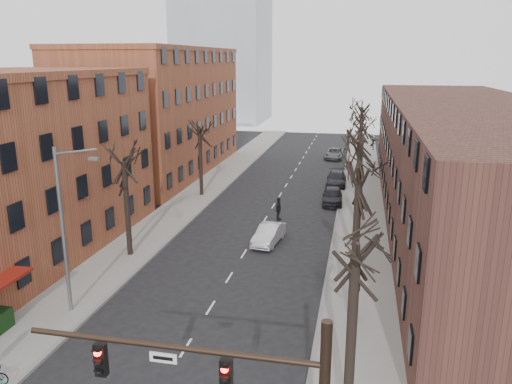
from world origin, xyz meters
The scene contains 17 objects.
sidewalk_left centered at (-8.00, 35.00, 0.07)m, with size 4.00×90.00×0.15m, color gray.
sidewalk_right centered at (8.00, 35.00, 0.07)m, with size 4.00×90.00×0.15m, color gray.
building_left_far centered at (-16.00, 44.00, 7.00)m, with size 12.00×28.00×14.00m, color brown.
building_right centered at (16.00, 30.00, 5.00)m, with size 12.00×50.00×10.00m, color #502E25.
tree_right_b centered at (7.60, 12.00, 0.00)m, with size 5.20×5.20×10.80m, color black, non-canonical shape.
tree_right_c centered at (7.60, 20.00, 0.00)m, with size 5.20×5.20×11.60m, color black, non-canonical shape.
tree_right_d centered at (7.60, 28.00, 0.00)m, with size 5.20×5.20×10.00m, color black, non-canonical shape.
tree_right_e centered at (7.60, 36.00, 0.00)m, with size 5.20×5.20×10.80m, color black, non-canonical shape.
tree_right_f centered at (7.60, 44.00, 0.00)m, with size 5.20×5.20×11.60m, color black, non-canonical shape.
tree_left_a centered at (-7.60, 18.00, 0.00)m, with size 5.20×5.20×9.50m, color black, non-canonical shape.
tree_left_b centered at (-7.60, 34.00, 0.00)m, with size 5.20×5.20×9.50m, color black, non-canonical shape.
streetlight centered at (-7.03, 10.00, 5.01)m, with size 2.45×0.22×9.03m.
silver_sedan centered at (1.33, 22.43, 0.70)m, with size 1.47×4.23×1.39m, color silver.
parked_car_near centered at (5.30, 33.86, 0.78)m, with size 1.83×4.55×1.55m, color black.
parked_car_mid centered at (5.30, 40.88, 0.74)m, with size 2.06×5.07×1.47m, color black.
parked_car_far centered at (4.26, 56.13, 0.70)m, with size 2.34×5.07×1.41m, color #54575C.
pedestrian_crossing centered at (1.13, 27.97, 0.99)m, with size 1.16×0.48×1.98m, color black.
Camera 1 is at (7.53, -11.71, 13.20)m, focal length 35.00 mm.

